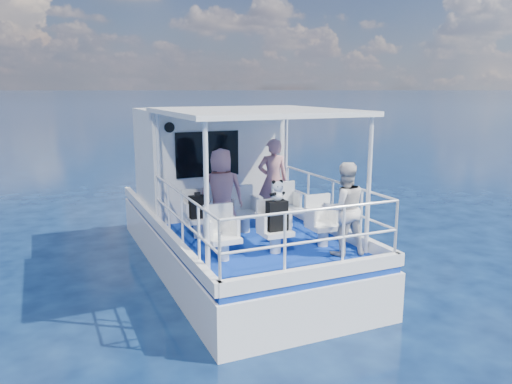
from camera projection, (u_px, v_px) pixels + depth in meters
ground at (249, 281)px, 9.32m from camera, size 2000.00×2000.00×0.00m
hull at (230, 264)px, 10.21m from camera, size 3.00×7.00×1.60m
deck at (230, 224)px, 10.04m from camera, size 2.90×6.90×0.10m
cabin at (208, 159)px, 10.97m from camera, size 2.85×2.00×2.20m
canopy at (253, 112)px, 8.50m from camera, size 3.00×3.20×0.08m
canopy_posts at (255, 178)px, 8.68m from camera, size 2.77×2.97×2.20m
railings at (262, 215)px, 8.52m from camera, size 2.84×3.59×1.00m
seat_port_fwd at (199, 227)px, 8.92m from camera, size 0.48×0.46×0.38m
seat_center_fwd at (245, 222)px, 9.27m from camera, size 0.48×0.46×0.38m
seat_stbd_fwd at (288, 217)px, 9.63m from camera, size 0.48×0.46×0.38m
seat_port_aft at (223, 248)px, 7.75m from camera, size 0.48×0.46×0.38m
seat_center_aft at (275, 241)px, 8.11m from camera, size 0.48×0.46×0.38m
seat_stbd_aft at (323, 235)px, 8.46m from camera, size 0.48×0.46×0.38m
passenger_port_fwd at (222, 193)px, 8.90m from camera, size 0.68×0.56×1.60m
passenger_stbd_fwd at (273, 180)px, 9.96m from camera, size 0.68×0.53×1.66m
passenger_stbd_aft at (344, 209)px, 7.92m from camera, size 0.83×0.70×1.50m
backpack_port at (198, 207)px, 8.78m from camera, size 0.31×0.17×0.40m
backpack_center at (277, 216)px, 8.00m from camera, size 0.32×0.18×0.49m
compact_camera at (197, 194)px, 8.73m from camera, size 0.10×0.06×0.06m
panda at (277, 190)px, 7.93m from camera, size 0.22×0.18×0.33m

